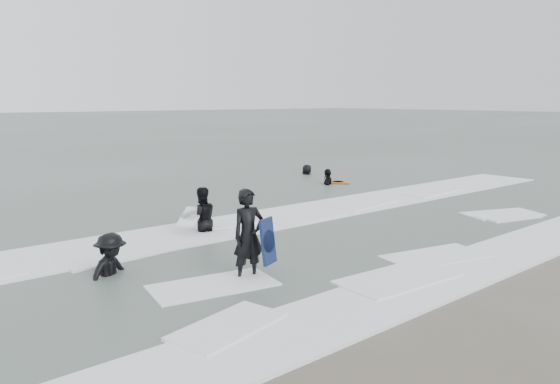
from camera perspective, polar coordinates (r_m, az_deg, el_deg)
ground at (r=12.65m, az=14.75°, el=-7.86°), size 320.00×320.00×0.00m
surfer_centre at (r=11.60m, az=-3.27°, el=-9.17°), size 0.76×0.54×1.96m
surfer_wading at (r=15.62m, az=-8.16°, el=-4.29°), size 1.06×0.91×1.87m
surfer_breaker at (r=12.25m, az=-17.18°, el=-8.55°), size 1.35×1.11×1.82m
surfer_right_near at (r=24.13m, az=5.00°, el=0.70°), size 1.14×1.06×1.89m
surfer_right_far at (r=27.18m, az=2.83°, el=1.74°), size 0.90×0.65×1.70m
surf_foam at (r=14.99m, az=3.18°, el=-4.64°), size 30.03×9.06×0.09m
bodyboards at (r=16.91m, az=-0.15°, el=-1.39°), size 11.27×8.92×1.25m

